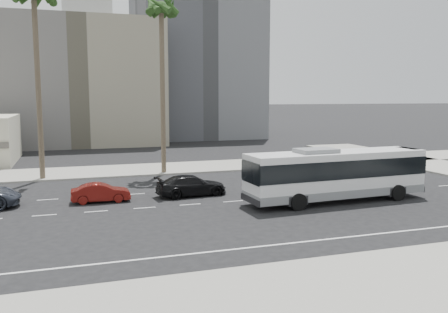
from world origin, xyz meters
name	(u,v)px	position (x,y,z in m)	size (l,w,h in m)	color
ground	(274,199)	(0.00, 0.00, 0.00)	(700.00, 700.00, 0.00)	black
sidewalk_north	(210,166)	(0.00, 15.50, 0.07)	(120.00, 7.00, 0.15)	gray
sidewalk_south	(438,279)	(0.00, -15.50, 0.07)	(120.00, 7.00, 0.15)	gray
midrise_beige_west	(77,83)	(-12.00, 45.00, 9.00)	(24.00, 18.00, 18.00)	slate
midrise_gray_center	(195,62)	(8.00, 52.00, 13.00)	(20.00, 20.00, 26.00)	#4C4D53
civic_tower	(88,39)	(-2.00, 250.00, 38.83)	(42.00, 42.00, 129.00)	silver
highrise_right	(178,45)	(45.00, 230.00, 35.00)	(26.00, 26.00, 70.00)	#54575C
highrise_far	(206,60)	(70.00, 260.00, 30.00)	(22.00, 22.00, 60.00)	#54575C
city_bus	(336,173)	(3.69, -2.05, 1.93)	(12.90, 3.52, 3.67)	silver
car_a	(191,185)	(-5.21, 2.77, 0.74)	(5.10, 2.07, 1.48)	black
car_b	(101,193)	(-11.53, 2.68, 0.64)	(3.89, 1.36, 1.28)	#61110D
palm_near	(161,11)	(-5.26, 12.86, 14.56)	(4.77, 4.77, 16.07)	brown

